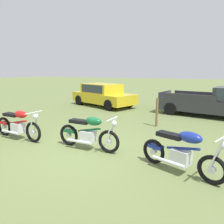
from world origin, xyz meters
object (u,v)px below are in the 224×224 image
object	(u,v)px
pickup_truck_charcoal	(219,102)
fence_post_wooden	(157,112)
motorcycle_green	(88,133)
motorcycle_blue	(181,152)
car_yellow	(103,94)
motorcycle_red	(18,125)

from	to	relation	value
pickup_truck_charcoal	fence_post_wooden	distance (m)	3.83
motorcycle_green	fence_post_wooden	bearing A→B (deg)	72.35
motorcycle_blue	pickup_truck_charcoal	bearing A→B (deg)	103.24
car_yellow	fence_post_wooden	bearing A→B (deg)	-18.38
pickup_truck_charcoal	motorcycle_green	bearing A→B (deg)	-108.16
motorcycle_red	car_yellow	xyz separation A→B (m)	(-0.74, 7.19, 0.31)
motorcycle_green	car_yellow	size ratio (longest dim) A/B	0.43
motorcycle_red	car_yellow	size ratio (longest dim) A/B	0.45
motorcycle_green	motorcycle_blue	distance (m)	2.65
motorcycle_green	motorcycle_blue	xyz separation A→B (m)	(2.63, -0.34, 0.00)
motorcycle_green	motorcycle_blue	bearing A→B (deg)	-6.77
motorcycle_red	car_yellow	bearing A→B (deg)	98.78
pickup_truck_charcoal	car_yellow	bearing A→B (deg)	-174.63
pickup_truck_charcoal	motorcycle_blue	bearing A→B (deg)	-86.94
motorcycle_blue	fence_post_wooden	world-z (taller)	fence_post_wooden
motorcycle_red	motorcycle_green	world-z (taller)	same
motorcycle_red	fence_post_wooden	world-z (taller)	fence_post_wooden
motorcycle_blue	car_yellow	xyz separation A→B (m)	(-5.97, 7.30, 0.31)
motorcycle_red	fence_post_wooden	xyz separation A→B (m)	(3.73, 3.63, 0.09)
motorcycle_blue	car_yellow	distance (m)	9.43
motorcycle_red	pickup_truck_charcoal	world-z (taller)	pickup_truck_charcoal
car_yellow	fence_post_wooden	distance (m)	5.71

